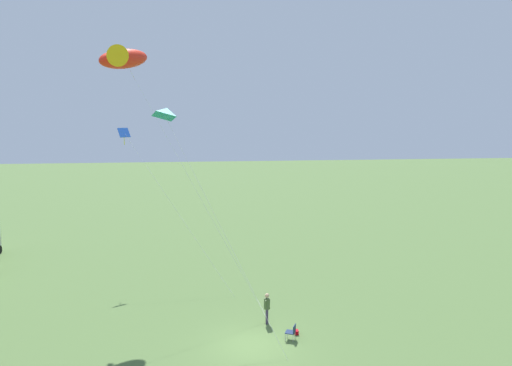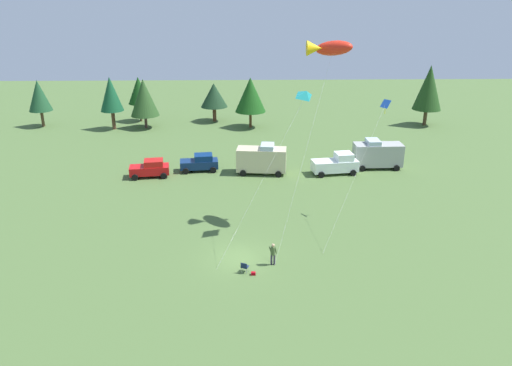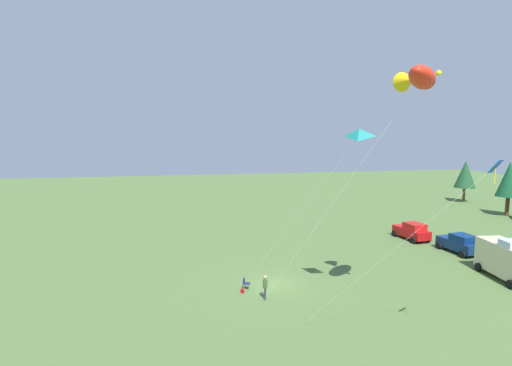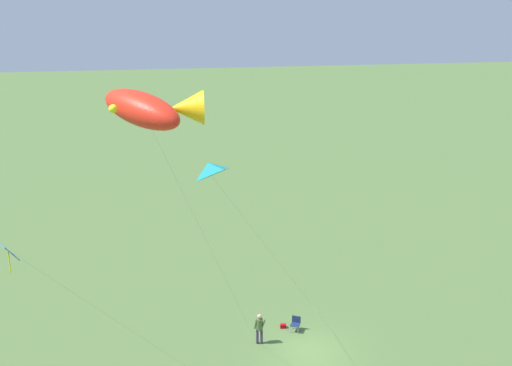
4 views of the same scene
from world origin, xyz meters
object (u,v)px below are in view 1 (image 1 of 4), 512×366
object	(u,v)px
person_kite_flyer	(267,306)
kite_delta_teal	(167,113)
folding_chair	(292,331)
kite_large_fish	(123,58)
kite_diamond_blue	(129,140)
backpack_on_grass	(296,332)

from	to	relation	value
person_kite_flyer	kite_delta_teal	xyz separation A→B (m)	(2.71, 5.37, 10.58)
folding_chair	kite_delta_teal	xyz separation A→B (m)	(4.82, 6.42, 11.11)
person_kite_flyer	folding_chair	world-z (taller)	person_kite_flyer
person_kite_flyer	kite_large_fish	size ratio (longest dim) A/B	0.11
person_kite_flyer	folding_chair	size ratio (longest dim) A/B	2.12
folding_chair	kite_diamond_blue	size ratio (longest dim) A/B	0.08
person_kite_flyer	backpack_on_grass	xyz separation A→B (m)	(-1.48, -1.39, -0.91)
backpack_on_grass	kite_delta_teal	bearing A→B (deg)	58.20
backpack_on_grass	kite_large_fish	bearing A→B (deg)	56.74
folding_chair	kite_large_fish	bearing A→B (deg)	-13.33
backpack_on_grass	kite_delta_teal	xyz separation A→B (m)	(4.19, 6.76, 11.49)
kite_large_fish	kite_diamond_blue	world-z (taller)	kite_large_fish
kite_large_fish	kite_diamond_blue	distance (m)	7.16
kite_large_fish	kite_delta_teal	xyz separation A→B (m)	(-1.98, -2.64, -3.15)
folding_chair	kite_large_fish	xyz separation A→B (m)	(6.80, 9.06, 14.26)
kite_large_fish	folding_chair	bearing A→B (deg)	-126.87
person_kite_flyer	kite_diamond_blue	distance (m)	15.48
person_kite_flyer	backpack_on_grass	distance (m)	2.23
backpack_on_grass	person_kite_flyer	bearing A→B (deg)	43.29
person_kite_flyer	kite_delta_teal	size ratio (longest dim) A/B	0.14
person_kite_flyer	kite_diamond_blue	bearing A→B (deg)	-38.20
person_kite_flyer	kite_diamond_blue	xyz separation A→B (m)	(9.61, 8.60, 8.57)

